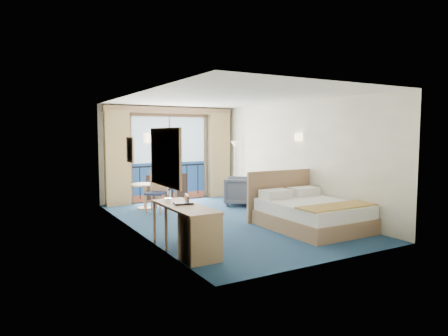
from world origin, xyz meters
TOP-DOWN VIEW (x-y plane):
  - floor at (0.00, 0.00)m, footprint 6.50×6.50m
  - room_walls at (0.00, 0.00)m, footprint 4.04×6.54m
  - balcony_door at (-0.01, 3.22)m, footprint 2.36×0.03m
  - curtain_left at (-1.55, 3.07)m, footprint 0.65×0.22m
  - curtain_right at (1.55, 3.07)m, footprint 0.65×0.22m
  - pelmet at (0.00, 3.10)m, footprint 3.80×0.25m
  - mirror at (-1.97, -1.50)m, footprint 0.05×1.25m
  - wall_print at (-1.97, 0.45)m, footprint 0.04×0.42m
  - sconce_left at (-1.94, -0.60)m, footprint 0.18×0.18m
  - sconce_right at (1.94, -0.15)m, footprint 0.18×0.18m
  - bed at (1.17, -1.45)m, footprint 1.77×2.10m
  - nightstand at (1.78, 0.01)m, footprint 0.41×0.39m
  - phone at (1.76, 0.05)m, footprint 0.24×0.22m
  - armchair at (1.34, 1.49)m, footprint 1.17×1.16m
  - floor_lamp at (1.76, 2.50)m, footprint 0.24×0.24m
  - desk at (-1.71, -2.10)m, footprint 0.56×1.62m
  - desk_chair at (-1.40, -1.30)m, footprint 0.48×0.47m
  - folder at (-1.67, -1.52)m, footprint 0.35×0.29m
  - desk_lamp at (-1.78, -1.10)m, footprint 0.13×0.13m
  - round_table at (-1.07, 2.27)m, footprint 0.71×0.71m
  - table_chair_a at (-0.61, 2.09)m, footprint 0.66×0.66m
  - table_chair_b at (-0.97, 1.67)m, footprint 0.61×0.61m

SIDE VIEW (x-z plane):
  - floor at x=0.00m, z-range 0.00..0.00m
  - nightstand at x=1.78m, z-range 0.00..0.54m
  - bed at x=1.17m, z-range -0.24..0.87m
  - armchair at x=1.34m, z-range 0.00..0.77m
  - desk at x=-1.71m, z-range 0.04..0.80m
  - round_table at x=-1.07m, z-range 0.17..0.81m
  - desk_chair at x=-1.40m, z-range 0.06..0.93m
  - table_chair_b at x=-0.97m, z-range 0.06..1.07m
  - phone at x=1.76m, z-range 0.54..0.62m
  - table_chair_a at x=-0.61m, z-range 0.07..1.15m
  - folder at x=-1.67m, z-range 0.76..0.79m
  - desk_lamp at x=-1.78m, z-range 0.89..1.38m
  - balcony_door at x=-0.01m, z-range -0.12..2.40m
  - curtain_left at x=-1.55m, z-range 0.00..2.55m
  - curtain_right at x=1.55m, z-range 0.00..2.55m
  - floor_lamp at x=1.76m, z-range 0.44..2.14m
  - mirror at x=-1.97m, z-range 1.08..2.03m
  - wall_print at x=-1.97m, z-range 1.34..1.86m
  - room_walls at x=0.00m, z-range 0.42..3.14m
  - sconce_left at x=-1.94m, z-range 1.76..1.94m
  - sconce_right at x=1.94m, z-range 1.76..1.94m
  - pelmet at x=0.00m, z-range 2.49..2.67m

